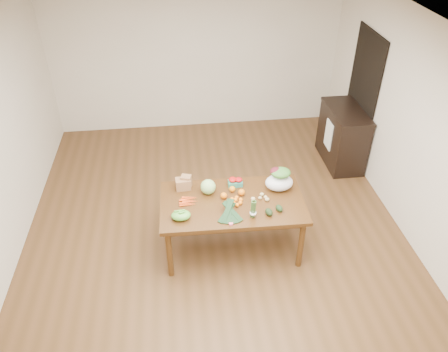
{
  "coord_description": "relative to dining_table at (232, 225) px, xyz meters",
  "views": [
    {
      "loc": [
        -0.41,
        -4.34,
        4.03
      ],
      "look_at": [
        0.12,
        0.0,
        0.9
      ],
      "focal_mm": 35.0,
      "sensor_mm": 36.0,
      "label": 1
    }
  ],
  "objects": [
    {
      "name": "dining_table",
      "position": [
        0.0,
        0.0,
        0.0
      ],
      "size": [
        1.74,
        1.0,
        0.75
      ],
      "primitive_type": "cube",
      "rotation": [
        0.0,
        0.0,
        -0.02
      ],
      "color": "#41280F",
      "rests_on": "floor"
    },
    {
      "name": "salad_bag",
      "position": [
        0.6,
        0.18,
        0.51
      ],
      "size": [
        0.35,
        0.27,
        0.27
      ],
      "primitive_type": null,
      "rotation": [
        0.0,
        0.0,
        -0.02
      ],
      "color": "silver",
      "rests_on": "dining_table"
    },
    {
      "name": "potato_e",
      "position": [
        0.41,
        -0.04,
        0.4
      ],
      "size": [
        0.05,
        0.05,
        0.05
      ],
      "primitive_type": "ellipsoid",
      "color": "tan",
      "rests_on": "dining_table"
    },
    {
      "name": "kale_bunch",
      "position": [
        -0.07,
        -0.3,
        0.45
      ],
      "size": [
        0.33,
        0.41,
        0.16
      ],
      "primitive_type": null,
      "rotation": [
        0.0,
        0.0,
        -0.02
      ],
      "color": "black",
      "rests_on": "dining_table"
    },
    {
      "name": "potato_c",
      "position": [
        0.4,
        0.01,
        0.39
      ],
      "size": [
        0.05,
        0.04,
        0.04
      ],
      "primitive_type": "ellipsoid",
      "color": "tan",
      "rests_on": "dining_table"
    },
    {
      "name": "ceiling",
      "position": [
        -0.18,
        0.32,
        2.33
      ],
      "size": [
        5.0,
        6.0,
        0.02
      ],
      "primitive_type": "cube",
      "color": "white",
      "rests_on": "room_walls"
    },
    {
      "name": "orange_b",
      "position": [
        0.02,
        0.19,
        0.41
      ],
      "size": [
        0.08,
        0.08,
        0.08
      ],
      "primitive_type": "sphere",
      "color": "orange",
      "rests_on": "dining_table"
    },
    {
      "name": "potato_b",
      "position": [
        0.34,
        0.0,
        0.39
      ],
      "size": [
        0.05,
        0.04,
        0.04
      ],
      "primitive_type": "ellipsoid",
      "color": "tan",
      "rests_on": "dining_table"
    },
    {
      "name": "paper_bag",
      "position": [
        -0.57,
        0.33,
        0.46
      ],
      "size": [
        0.25,
        0.21,
        0.17
      ],
      "primitive_type": null,
      "rotation": [
        0.0,
        0.0,
        -0.02
      ],
      "color": "#945F42",
      "rests_on": "dining_table"
    },
    {
      "name": "doorway_dark",
      "position": [
        2.3,
        1.92,
        0.68
      ],
      "size": [
        0.02,
        1.0,
        2.1
      ],
      "primitive_type": "cube",
      "color": "black",
      "rests_on": "floor"
    },
    {
      "name": "avocado_a",
      "position": [
        0.38,
        -0.29,
        0.41
      ],
      "size": [
        0.11,
        0.13,
        0.08
      ],
      "primitive_type": "ellipsoid",
      "rotation": [
        0.0,
        0.0,
        0.3
      ],
      "color": "black",
      "rests_on": "dining_table"
    },
    {
      "name": "cabinet",
      "position": [
        2.04,
        1.77,
        0.1
      ],
      "size": [
        0.52,
        1.02,
        0.94
      ],
      "primitive_type": "cube",
      "color": "black",
      "rests_on": "floor"
    },
    {
      "name": "orange_a",
      "position": [
        -0.1,
        0.07,
        0.41
      ],
      "size": [
        0.08,
        0.08,
        0.08
      ],
      "primitive_type": "sphere",
      "color": "orange",
      "rests_on": "dining_table"
    },
    {
      "name": "floor",
      "position": [
        -0.18,
        0.32,
        -0.38
      ],
      "size": [
        6.0,
        6.0,
        0.0
      ],
      "primitive_type": "plane",
      "color": "brown",
      "rests_on": "ground"
    },
    {
      "name": "snap_pea_bag",
      "position": [
        -0.62,
        -0.24,
        0.43
      ],
      "size": [
        0.22,
        0.17,
        0.1
      ],
      "primitive_type": "ellipsoid",
      "color": "#6EB83E",
      "rests_on": "dining_table"
    },
    {
      "name": "strawberry_basket_b",
      "position": [
        0.12,
        0.31,
        0.42
      ],
      "size": [
        0.1,
        0.1,
        0.09
      ],
      "primitive_type": null,
      "rotation": [
        0.0,
        0.0,
        -0.02
      ],
      "color": "red",
      "rests_on": "dining_table"
    },
    {
      "name": "dish_towel",
      "position": [
        1.78,
        1.72,
        0.18
      ],
      "size": [
        0.02,
        0.28,
        0.45
      ],
      "primitive_type": "cube",
      "color": "white",
      "rests_on": "cabinet"
    },
    {
      "name": "carrots",
      "position": [
        -0.52,
        0.05,
        0.39
      ],
      "size": [
        0.22,
        0.19,
        0.03
      ],
      "primitive_type": null,
      "rotation": [
        0.0,
        0.0,
        -0.02
      ],
      "color": "#E24C13",
      "rests_on": "dining_table"
    },
    {
      "name": "mandarin_cluster",
      "position": [
        0.03,
        -0.04,
        0.41
      ],
      "size": [
        0.18,
        0.18,
        0.08
      ],
      "primitive_type": null,
      "rotation": [
        0.0,
        0.0,
        -0.02
      ],
      "color": "orange",
      "rests_on": "dining_table"
    },
    {
      "name": "potato_a",
      "position": [
        0.25,
        -0.01,
        0.4
      ],
      "size": [
        0.06,
        0.05,
        0.05
      ],
      "primitive_type": "ellipsoid",
      "color": "#CFB677",
      "rests_on": "dining_table"
    },
    {
      "name": "strawberry_basket_a",
      "position": [
        0.04,
        0.31,
        0.42
      ],
      "size": [
        0.11,
        0.11,
        0.1
      ],
      "primitive_type": null,
      "rotation": [
        0.0,
        0.0,
        -0.02
      ],
      "color": "red",
      "rests_on": "dining_table"
    },
    {
      "name": "cabbage",
      "position": [
        -0.27,
        0.2,
        0.47
      ],
      "size": [
        0.19,
        0.19,
        0.19
      ],
      "primitive_type": "sphere",
      "color": "#A6D37A",
      "rests_on": "dining_table"
    },
    {
      "name": "avocado_b",
      "position": [
        0.51,
        -0.24,
        0.41
      ],
      "size": [
        0.1,
        0.12,
        0.07
      ],
      "primitive_type": "ellipsoid",
      "rotation": [
        0.0,
        0.0,
        0.3
      ],
      "color": "black",
      "rests_on": "dining_table"
    },
    {
      "name": "room_walls",
      "position": [
        -0.18,
        0.32,
        0.97
      ],
      "size": [
        5.02,
        6.02,
        2.7
      ],
      "color": "silver",
      "rests_on": "floor"
    },
    {
      "name": "asparagus_bundle",
      "position": [
        0.19,
        -0.31,
        0.5
      ],
      "size": [
        0.08,
        0.12,
        0.26
      ],
      "primitive_type": null,
      "rotation": [
        0.15,
        0.0,
        -0.02
      ],
      "color": "#537C39",
      "rests_on": "dining_table"
    },
    {
      "name": "orange_c",
      "position": [
        0.13,
        0.11,
        0.42
      ],
      "size": [
        0.08,
        0.08,
        0.08
      ],
      "primitive_type": "sphere",
      "color": "orange",
      "rests_on": "dining_table"
    },
    {
      "name": "potato_d",
      "position": [
        0.37,
        0.06,
        0.4
      ],
      "size": [
        0.05,
        0.05,
        0.05
      ],
      "primitive_type": "ellipsoid",
      "color": "tan",
      "rests_on": "dining_table"
    }
  ]
}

